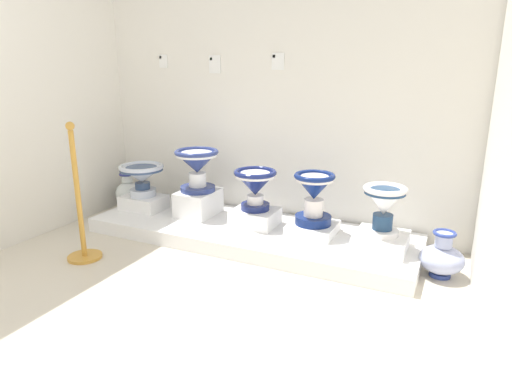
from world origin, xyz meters
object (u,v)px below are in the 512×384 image
object	(u,v)px
antique_toilet_tall_cobalt	(197,164)
antique_toilet_pale_glazed	(255,184)
plinth_block_leftmost	(381,242)
info_placard_third	(278,61)
decorative_vase_corner	(442,258)
plinth_block_slender_white	(144,202)
antique_toilet_squat_floral	(314,193)
stanchion_post_near_left	(81,220)
plinth_block_pale_glazed	(255,217)
info_placard_second	(215,64)
antique_toilet_slender_white	(142,175)
plinth_block_squat_floral	(313,228)
decorative_vase_spare	(128,193)
antique_toilet_leftmost	(384,203)
info_placard_first	(163,61)
plinth_block_tall_cobalt	(198,203)

from	to	relation	value
antique_toilet_tall_cobalt	antique_toilet_pale_glazed	world-z (taller)	antique_toilet_tall_cobalt
antique_toilet_pale_glazed	plinth_block_leftmost	world-z (taller)	antique_toilet_pale_glazed
info_placard_third	decorative_vase_corner	world-z (taller)	info_placard_third
plinth_block_slender_white	antique_toilet_squat_floral	distance (m)	1.68
stanchion_post_near_left	plinth_block_pale_glazed	bearing A→B (deg)	42.87
plinth_block_slender_white	info_placard_third	xyz separation A→B (m)	(1.17, 0.47, 1.29)
info_placard_second	info_placard_third	size ratio (longest dim) A/B	1.13
antique_toilet_slender_white	info_placard_third	world-z (taller)	info_placard_third
plinth_block_slender_white	antique_toilet_slender_white	world-z (taller)	antique_toilet_slender_white
antique_toilet_tall_cobalt	plinth_block_leftmost	xyz separation A→B (m)	(1.67, -0.10, -0.42)
plinth_block_squat_floral	antique_toilet_slender_white	bearing A→B (deg)	-177.15
plinth_block_slender_white	stanchion_post_near_left	world-z (taller)	stanchion_post_near_left
plinth_block_squat_floral	decorative_vase_spare	world-z (taller)	decorative_vase_spare
antique_toilet_leftmost	info_placard_first	size ratio (longest dim) A/B	3.05
antique_toilet_leftmost	decorative_vase_spare	world-z (taller)	antique_toilet_leftmost
antique_toilet_tall_cobalt	info_placard_third	distance (m)	1.14
antique_toilet_pale_glazed	antique_toilet_squat_floral	bearing A→B (deg)	2.18
info_placard_third	antique_toilet_squat_floral	bearing A→B (deg)	-38.44
plinth_block_tall_cobalt	antique_toilet_pale_glazed	bearing A→B (deg)	-2.96
plinth_block_pale_glazed	info_placard_third	xyz separation A→B (m)	(0.02, 0.41, 1.29)
info_placard_first	info_placard_third	bearing A→B (deg)	0.00
antique_toilet_tall_cobalt	info_placard_first	world-z (taller)	info_placard_first
plinth_block_leftmost	stanchion_post_near_left	distance (m)	2.28
antique_toilet_leftmost	info_placard_third	size ratio (longest dim) A/B	2.63
info_placard_third	stanchion_post_near_left	bearing A→B (deg)	-127.53
decorative_vase_corner	stanchion_post_near_left	world-z (taller)	stanchion_post_near_left
info_placard_third	plinth_block_slender_white	bearing A→B (deg)	-158.01
plinth_block_slender_white	plinth_block_squat_floral	distance (m)	1.66
antique_toilet_squat_floral	antique_toilet_slender_white	bearing A→B (deg)	-177.15
plinth_block_tall_cobalt	plinth_block_pale_glazed	world-z (taller)	plinth_block_tall_cobalt
plinth_block_slender_white	info_placard_first	bearing A→B (deg)	94.24
stanchion_post_near_left	plinth_block_leftmost	bearing A→B (deg)	22.72
plinth_block_slender_white	decorative_vase_corner	size ratio (longest dim) A/B	1.16
antique_toilet_squat_floral	info_placard_third	xyz separation A→B (m)	(-0.49, 0.39, 1.01)
antique_toilet_tall_cobalt	plinth_block_leftmost	world-z (taller)	antique_toilet_tall_cobalt
antique_toilet_slender_white	plinth_block_squat_floral	bearing A→B (deg)	2.85
plinth_block_pale_glazed	antique_toilet_squat_floral	bearing A→B (deg)	2.18
antique_toilet_squat_floral	plinth_block_pale_glazed	bearing A→B (deg)	-177.82
antique_toilet_squat_floral	stanchion_post_near_left	size ratio (longest dim) A/B	0.39
plinth_block_squat_floral	antique_toilet_squat_floral	size ratio (longest dim) A/B	0.89
antique_toilet_pale_glazed	decorative_vase_corner	distance (m)	1.54
plinth_block_leftmost	info_placard_first	world-z (taller)	info_placard_first
antique_toilet_squat_floral	decorative_vase_spare	bearing A→B (deg)	175.39
antique_toilet_tall_cobalt	decorative_vase_corner	distance (m)	2.15
decorative_vase_corner	antique_toilet_squat_floral	bearing A→B (deg)	173.68
decorative_vase_spare	stanchion_post_near_left	bearing A→B (deg)	-64.76
antique_toilet_slender_white	antique_toilet_squat_floral	world-z (taller)	antique_toilet_squat_floral
info_placard_third	plinth_block_squat_floral	bearing A→B (deg)	-38.44
antique_toilet_tall_cobalt	info_placard_first	distance (m)	1.13
stanchion_post_near_left	antique_toilet_leftmost	bearing A→B (deg)	22.72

